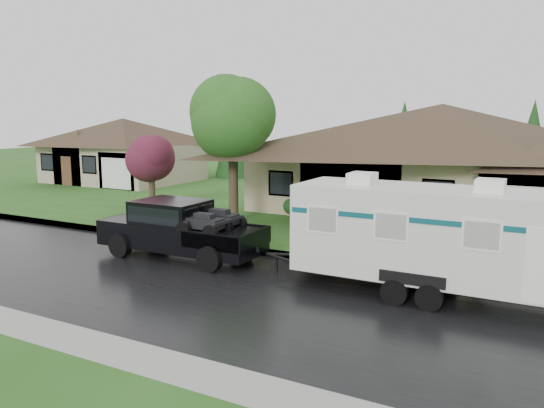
{
  "coord_description": "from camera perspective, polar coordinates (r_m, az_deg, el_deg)",
  "views": [
    {
      "loc": [
        7.3,
        -14.67,
        5.12
      ],
      "look_at": [
        -1.6,
        2.0,
        1.98
      ],
      "focal_mm": 35.0,
      "sensor_mm": 36.0,
      "label": 1
    }
  ],
  "objects": [
    {
      "name": "curb",
      "position": [
        19.11,
        4.61,
        -5.9
      ],
      "size": [
        140.0,
        0.5,
        0.15
      ],
      "primitive_type": "cube",
      "color": "gray",
      "rests_on": "ground"
    },
    {
      "name": "road",
      "position": [
        15.5,
        -1.77,
        -9.84
      ],
      "size": [
        140.0,
        8.0,
        0.01
      ],
      "primitive_type": "cube",
      "color": "black",
      "rests_on": "ground"
    },
    {
      "name": "lawn",
      "position": [
        30.97,
        14.08,
        -0.22
      ],
      "size": [
        140.0,
        26.0,
        0.15
      ],
      "primitive_type": "cube",
      "color": "#255019",
      "rests_on": "ground"
    },
    {
      "name": "ground",
      "position": [
        17.17,
        1.58,
        -7.91
      ],
      "size": [
        140.0,
        140.0,
        0.0
      ],
      "primitive_type": "plane",
      "color": "#255019",
      "rests_on": "ground"
    },
    {
      "name": "shrub_row",
      "position": [
        24.96,
        15.37,
        -1.22
      ],
      "size": [
        13.6,
        1.0,
        1.0
      ],
      "color": "#143814",
      "rests_on": "lawn"
    },
    {
      "name": "travel_trailer",
      "position": [
        15.73,
        16.04,
        -2.98
      ],
      "size": [
        7.72,
        2.71,
        3.46
      ],
      "color": "silver",
      "rests_on": "ground"
    },
    {
      "name": "tree_left_green",
      "position": [
        24.67,
        -4.26,
        8.94
      ],
      "size": [
        4.15,
        4.15,
        6.86
      ],
      "color": "#382B1E",
      "rests_on": "lawn"
    },
    {
      "name": "house_main",
      "position": [
        28.99,
        18.21,
        5.95
      ],
      "size": [
        19.44,
        10.8,
        6.9
      ],
      "color": "tan",
      "rests_on": "lawn"
    },
    {
      "name": "house_far",
      "position": [
        42.22,
        -15.59,
        6.18
      ],
      "size": [
        10.8,
        8.64,
        5.8
      ],
      "color": "tan",
      "rests_on": "lawn"
    },
    {
      "name": "pickup_truck",
      "position": [
        19.63,
        -10.09,
        -2.47
      ],
      "size": [
        6.26,
        2.38,
        2.09
      ],
      "color": "black",
      "rests_on": "ground"
    },
    {
      "name": "tree_red",
      "position": [
        28.26,
        -12.9,
        4.86
      ],
      "size": [
        2.47,
        2.47,
        4.09
      ],
      "color": "#382B1E",
      "rests_on": "lawn"
    }
  ]
}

